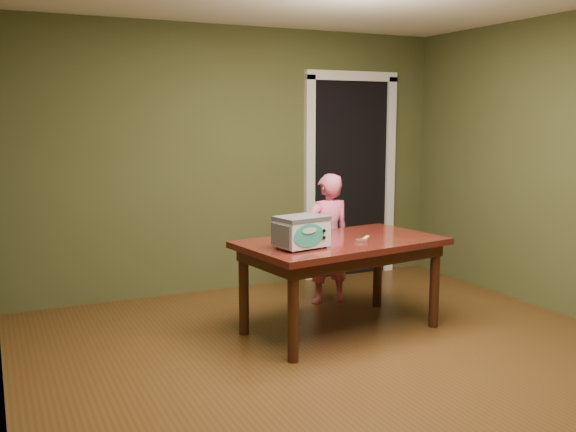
% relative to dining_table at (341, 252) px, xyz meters
% --- Properties ---
extents(floor, '(5.00, 5.00, 0.00)m').
position_rel_dining_table_xyz_m(floor, '(-0.27, -0.86, -0.65)').
color(floor, '#4F3316').
rests_on(floor, ground).
extents(room_shell, '(4.52, 5.02, 2.61)m').
position_rel_dining_table_xyz_m(room_shell, '(-0.27, -0.86, 1.06)').
color(room_shell, '#424A27').
rests_on(room_shell, ground).
extents(doorway, '(1.10, 0.66, 2.25)m').
position_rel_dining_table_xyz_m(doorway, '(1.03, 1.92, 0.41)').
color(doorway, black).
rests_on(doorway, ground).
extents(dining_table, '(1.71, 1.12, 0.75)m').
position_rel_dining_table_xyz_m(dining_table, '(0.00, 0.00, 0.00)').
color(dining_table, '#3C110D').
rests_on(dining_table, floor).
extents(toy_oven, '(0.43, 0.33, 0.24)m').
position_rel_dining_table_xyz_m(toy_oven, '(-0.43, -0.16, 0.23)').
color(toy_oven, '#4C4F54').
rests_on(toy_oven, dining_table).
extents(baking_pan, '(0.10, 0.10, 0.02)m').
position_rel_dining_table_xyz_m(baking_pan, '(0.09, -0.15, 0.11)').
color(baking_pan, silver).
rests_on(baking_pan, dining_table).
extents(spatula, '(0.15, 0.14, 0.01)m').
position_rel_dining_table_xyz_m(spatula, '(0.21, -0.03, 0.10)').
color(spatula, '#FEF36E').
rests_on(spatula, dining_table).
extents(child, '(0.45, 0.30, 1.21)m').
position_rel_dining_table_xyz_m(child, '(0.28, 0.74, -0.04)').
color(child, '#DE5B80').
rests_on(child, floor).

